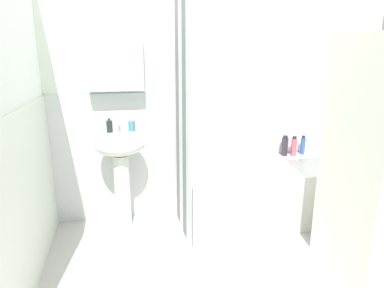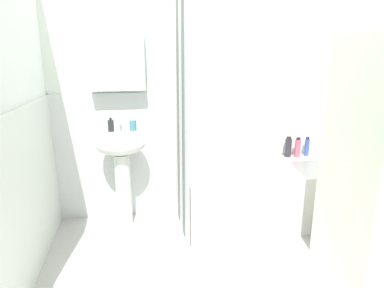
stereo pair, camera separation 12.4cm
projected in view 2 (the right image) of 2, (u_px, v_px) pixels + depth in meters
ground_plane at (261, 286)px, 2.27m from camera, size 4.80×5.60×0.04m
wall_back_tiled at (211, 97)px, 3.16m from camera, size 3.60×0.18×2.40m
wall_left_tiled at (10, 123)px, 2.02m from camera, size 0.07×1.81×2.40m
sink at (122, 158)px, 2.91m from camera, size 0.44×0.34×0.88m
faucet at (120, 124)px, 2.91m from camera, size 0.03×0.12×0.12m
soap_dispenser at (111, 125)px, 2.88m from camera, size 0.05×0.05×0.13m
toothbrush_cup at (133, 125)px, 2.93m from camera, size 0.06×0.06×0.09m
bathtub at (259, 195)px, 3.07m from camera, size 1.44×0.71×0.53m
shower_curtain at (181, 120)px, 2.75m from camera, size 0.01×0.71×2.00m
body_wash_bottle at (307, 147)px, 3.37m from camera, size 0.05×0.05×0.20m
conditioner_bottle at (298, 148)px, 3.32m from camera, size 0.06×0.06×0.20m
lotion_bottle at (288, 147)px, 3.33m from camera, size 0.06×0.06×0.21m
towel_folded at (267, 170)px, 2.81m from camera, size 0.29×0.26×0.09m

